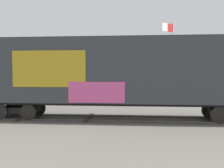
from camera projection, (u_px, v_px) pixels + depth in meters
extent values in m
plane|color=slate|center=(125.00, 119.00, 13.07)|extent=(260.00, 260.00, 0.00)
cube|color=#4C4742|center=(120.00, 121.00, 12.38)|extent=(59.98, 1.83, 0.08)
cube|color=#4C4742|center=(121.00, 116.00, 13.82)|extent=(59.98, 1.83, 0.08)
cube|color=#423323|center=(25.00, 117.00, 13.56)|extent=(0.31, 2.51, 0.07)
cube|color=#423323|center=(88.00, 118.00, 13.25)|extent=(0.31, 2.51, 0.07)
cube|color=#33383D|center=(121.00, 71.00, 12.97)|extent=(18.05, 3.43, 3.50)
cube|color=#2D2823|center=(121.00, 38.00, 12.88)|extent=(17.07, 0.89, 0.24)
cube|color=#B2931E|center=(49.00, 69.00, 11.80)|extent=(3.95, 0.14, 1.93)
cube|color=#CC4C8C|center=(96.00, 92.00, 11.65)|extent=(2.97, 0.12, 1.10)
cube|color=black|center=(121.00, 103.00, 13.06)|extent=(17.65, 2.11, 0.20)
cube|color=black|center=(20.00, 109.00, 13.57)|extent=(2.14, 1.37, 0.36)
cylinder|color=black|center=(0.00, 112.00, 12.92)|extent=(0.92, 0.15, 0.92)
cylinder|color=black|center=(13.00, 108.00, 14.35)|extent=(0.92, 0.15, 0.92)
cylinder|color=black|center=(28.00, 112.00, 12.78)|extent=(0.92, 0.15, 0.92)
cylinder|color=black|center=(38.00, 108.00, 14.22)|extent=(0.92, 0.15, 0.92)
cylinder|color=black|center=(219.00, 115.00, 11.94)|extent=(0.92, 0.15, 0.92)
cylinder|color=black|center=(209.00, 110.00, 13.38)|extent=(0.92, 0.15, 0.92)
cylinder|color=silver|center=(173.00, 62.00, 22.82)|extent=(0.12, 0.12, 7.76)
sphere|color=#D8CC66|center=(173.00, 22.00, 22.64)|extent=(0.18, 0.18, 0.18)
cube|color=red|center=(167.00, 27.00, 22.30)|extent=(1.14, 0.83, 0.82)
cube|color=white|center=(165.00, 27.00, 22.13)|extent=(0.58, 0.43, 0.82)
cube|color=slate|center=(135.00, 64.00, 89.88)|extent=(158.06, 30.93, 13.16)
cube|color=#9E9384|center=(154.00, 41.00, 79.57)|extent=(4.42, 3.90, 2.16)
cube|color=#9E9384|center=(24.00, 43.00, 84.87)|extent=(7.17, 5.71, 2.09)
cone|color=#193D23|center=(98.00, 40.00, 85.35)|extent=(2.15, 2.15, 4.29)
cone|color=#193D23|center=(41.00, 42.00, 88.62)|extent=(1.84, 1.84, 3.68)
cube|color=#B7BABF|center=(62.00, 96.00, 20.08)|extent=(4.77, 2.26, 0.69)
cube|color=#2D333D|center=(61.00, 88.00, 20.06)|extent=(2.33, 1.85, 0.64)
cylinder|color=black|center=(82.00, 99.00, 20.63)|extent=(0.66, 0.28, 0.64)
cylinder|color=black|center=(75.00, 101.00, 18.92)|extent=(0.66, 0.28, 0.64)
cylinder|color=black|center=(50.00, 98.00, 21.26)|extent=(0.66, 0.28, 0.64)
cylinder|color=black|center=(41.00, 100.00, 19.55)|extent=(0.66, 0.28, 0.64)
cube|color=#B21E1E|center=(126.00, 96.00, 19.74)|extent=(4.19, 2.14, 0.70)
cube|color=#2D333D|center=(125.00, 88.00, 19.73)|extent=(2.26, 1.78, 0.73)
cylinder|color=black|center=(143.00, 99.00, 20.28)|extent=(0.66, 0.28, 0.64)
cylinder|color=black|center=(141.00, 102.00, 18.66)|extent=(0.66, 0.28, 0.64)
cylinder|color=black|center=(113.00, 99.00, 20.85)|extent=(0.66, 0.28, 0.64)
cylinder|color=black|center=(109.00, 101.00, 19.22)|extent=(0.66, 0.28, 0.64)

